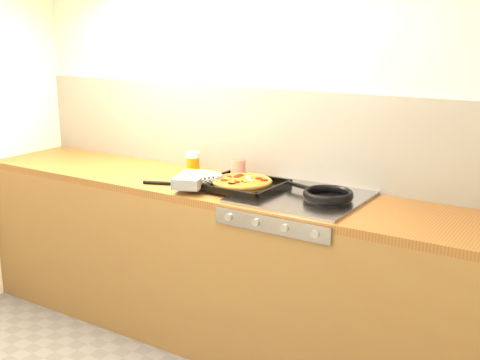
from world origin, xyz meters
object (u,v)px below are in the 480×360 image
Objects in this scene: tomato_can at (238,170)px; juice_glass at (193,163)px; frying_pan at (327,196)px; pizza_on_tray at (229,182)px.

juice_glass is at bearing -175.24° from tomato_can.
tomato_can reaches higher than frying_pan.
juice_glass is (-0.36, 0.17, 0.02)m from pizza_on_tray.
tomato_can is 0.90× the size of juice_glass.
juice_glass reaches higher than frying_pan.
tomato_can is 0.29m from juice_glass.
frying_pan is 3.20× the size of juice_glass.
pizza_on_tray is 1.25× the size of frying_pan.
tomato_can is at bearing 109.34° from pizza_on_tray.
tomato_can is at bearing 4.76° from juice_glass.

